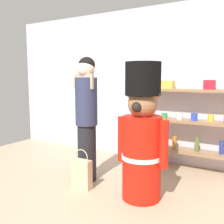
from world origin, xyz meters
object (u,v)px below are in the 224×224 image
merchandise_shelf (186,119)px  teddy_bear_guard (142,136)px  shopping_bag (82,173)px  person_shopper (86,115)px

merchandise_shelf → teddy_bear_guard: (-0.16, -1.29, -0.04)m
merchandise_shelf → shopping_bag: 1.82m
teddy_bear_guard → shopping_bag: bearing=-169.1°
merchandise_shelf → teddy_bear_guard: size_ratio=0.99×
merchandise_shelf → shopping_bag: bearing=-123.0°
person_shopper → shopping_bag: bearing=-67.5°
teddy_bear_guard → person_shopper: (-0.89, 0.12, 0.17)m
teddy_bear_guard → person_shopper: person_shopper is taller
teddy_bear_guard → merchandise_shelf: bearing=82.9°
merchandise_shelf → person_shopper: person_shopper is taller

